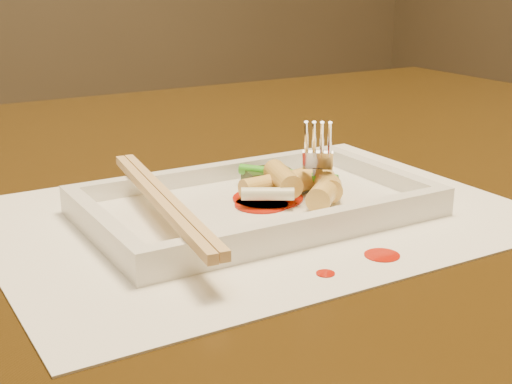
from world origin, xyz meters
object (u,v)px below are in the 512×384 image
table (186,272)px  placemat (256,215)px  fork (319,98)px  plate_base (256,209)px  chopstick_a (157,200)px

table → placemat: size_ratio=3.50×
placemat → fork: 0.11m
plate_base → chopstick_a: bearing=180.0°
plate_base → fork: 0.11m
placemat → plate_base: bearing=0.0°
chopstick_a → fork: bearing=6.8°
table → chopstick_a: bearing=-121.2°
placemat → plate_base: (0.00, 0.00, 0.00)m
chopstick_a → plate_base: bearing=0.0°
table → chopstick_a: chopstick_a is taller
chopstick_a → fork: (0.15, 0.02, 0.06)m
table → chopstick_a: (-0.08, -0.14, 0.13)m
table → plate_base: size_ratio=5.38×
table → placemat: 0.17m
placemat → fork: fork is taller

